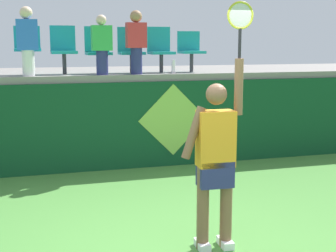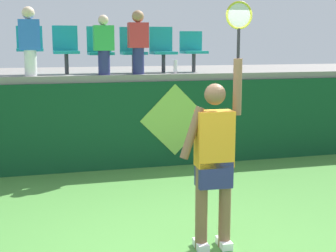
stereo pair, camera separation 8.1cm
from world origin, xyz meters
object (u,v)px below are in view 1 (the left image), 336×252
Objects in this scene: spectator_1 at (136,41)px; stadium_chair_2 at (98,48)px; stadium_chair_4 at (160,48)px; tennis_player at (216,157)px; stadium_chair_1 at (63,47)px; stadium_chair_0 at (27,46)px; spectator_0 at (27,40)px; water_bottle at (173,67)px; stadium_chair_3 at (131,48)px; stadium_chair_5 at (190,49)px; spectator_2 at (102,44)px.

stadium_chair_2 is at bearing 141.79° from spectator_1.
stadium_chair_2 is at bearing 179.99° from stadium_chair_4.
tennis_player is at bearing -97.51° from stadium_chair_4.
tennis_player is 4.51m from stadium_chair_1.
stadium_chair_0 is 0.99× the size of stadium_chair_1.
stadium_chair_0 is 0.74× the size of spectator_0.
stadium_chair_0 is 0.99× the size of stadium_chair_4.
stadium_chair_1 is 1.30m from spectator_1.
stadium_chair_1 reaches higher than water_bottle.
stadium_chair_3 is 0.49m from spectator_1.
tennis_player is 4.38m from stadium_chair_4.
stadium_chair_5 is 0.75× the size of spectator_2.
water_bottle is at bearing -9.46° from stadium_chair_0.
stadium_chair_3 is (-0.00, 4.21, 1.08)m from tennis_player.
stadium_chair_2 reaches higher than stadium_chair_0.
stadium_chair_0 is 1.00× the size of stadium_chair_2.
spectator_1 is at bearing -90.00° from stadium_chair_3.
stadium_chair_5 is 3.00m from spectator_0.
stadium_chair_4 is 0.74m from spectator_1.
tennis_player reaches higher than stadium_chair_3.
stadium_chair_0 reaches higher than water_bottle.
stadium_chair_5 is (0.59, -0.01, -0.02)m from stadium_chair_4.
stadium_chair_1 is at bearing 105.99° from tennis_player.
spectator_2 is (-0.60, 3.73, 1.15)m from tennis_player.
spectator_1 is at bearing -1.02° from spectator_0.
stadium_chair_2 is (0.60, 0.00, -0.02)m from stadium_chair_1.
tennis_player is 2.37× the size of spectator_1.
spectator_0 is at bearing -169.48° from stadium_chair_4.
stadium_chair_4 is 0.77× the size of spectator_1.
stadium_chair_4 is (-0.13, 0.43, 0.33)m from water_bottle.
stadium_chair_5 is 1.25m from spectator_1.
spectator_1 is 0.60m from spectator_2.
stadium_chair_5 is (1.15, 4.20, 1.06)m from tennis_player.
tennis_player is at bearing -89.96° from spectator_1.
spectator_0 is at bearing -171.74° from stadium_chair_5.
stadium_chair_1 is 0.60m from stadium_chair_2.
spectator_1 reaches higher than stadium_chair_2.
water_bottle is 0.87m from stadium_chair_3.
spectator_0 is at bearing 115.69° from tennis_player.
stadium_chair_1 is at bearing 179.80° from stadium_chair_5.
water_bottle is 0.31× the size of stadium_chair_5.
stadium_chair_5 reaches higher than water_bottle.
stadium_chair_3 is (1.81, 0.01, -0.04)m from stadium_chair_0.
water_bottle is at bearing -12.64° from stadium_chair_1.
spectator_2 is (-0.00, -0.48, 0.07)m from stadium_chair_2.
stadium_chair_1 reaches higher than stadium_chair_0.
stadium_chair_4 reaches higher than stadium_chair_0.
stadium_chair_2 is 1.16m from stadium_chair_4.
stadium_chair_0 is 2.96m from stadium_chair_5.
spectator_2 is at bearing -1.77° from spectator_0.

